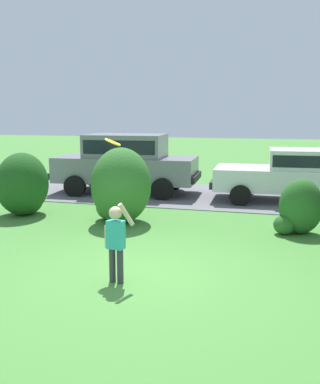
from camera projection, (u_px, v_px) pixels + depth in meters
name	position (u px, v px, depth m)	size (l,w,h in m)	color
ground_plane	(144.00, 274.00, 7.41)	(80.00, 80.00, 0.00)	#478438
driveway_strip	(212.00, 196.00, 14.29)	(28.00, 4.40, 0.02)	slate
shrub_near_tree	(23.00, 187.00, 11.61)	(1.27, 1.49, 1.61)	#1E511C
shrub_centre_left	(120.00, 187.00, 10.77)	(1.43, 1.56, 1.80)	#33702B
shrub_centre	(299.00, 208.00, 9.82)	(1.03, 0.84, 1.21)	#286023
parked_sedan	(291.00, 173.00, 13.27)	(4.47, 2.24, 1.56)	white
parked_suv	(126.00, 161.00, 14.62)	(4.79, 2.30, 1.92)	gray
child_thrower	(116.00, 238.00, 6.93)	(0.47, 0.23, 1.29)	#383842
frisbee	(113.00, 142.00, 7.53)	(0.28, 0.28, 0.16)	yellow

